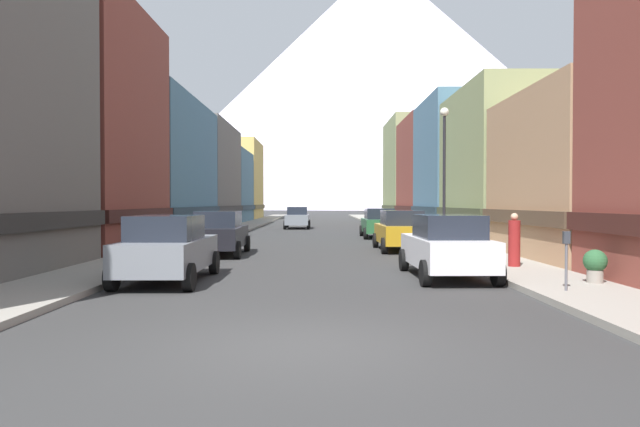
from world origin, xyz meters
name	(u,v)px	position (x,y,z in m)	size (l,w,h in m)	color
ground_plane	(304,346)	(0.00, 0.00, 0.00)	(400.00, 400.00, 0.00)	#303030
sidewalk_left	(236,229)	(-6.25, 35.00, 0.07)	(2.50, 100.00, 0.15)	gray
sidewalk_right	(399,229)	(6.25, 35.00, 0.07)	(2.50, 100.00, 0.15)	gray
storefront_left_1	(55,134)	(-11.40, 16.43, 5.14)	(8.10, 8.77, 10.63)	brown
storefront_left_2	(152,170)	(-10.51, 27.69, 4.18)	(6.32, 13.37, 8.67)	slate
storefront_left_3	(179,178)	(-12.09, 40.79, 4.30)	(9.47, 12.57, 8.92)	#66605B
storefront_left_4	(210,188)	(-11.72, 52.45, 3.70)	(8.75, 10.33, 7.69)	slate
storefront_left_5	(228,182)	(-11.63, 63.64, 4.79)	(8.55, 11.15, 9.91)	#D8B259
storefront_right_2	(532,169)	(11.35, 21.34, 3.87)	(8.00, 9.26, 8.04)	#8C9966
storefront_right_3	(492,169)	(12.21, 31.06, 4.47)	(9.72, 9.17, 9.26)	slate
storefront_right_4	(459,175)	(12.27, 40.59, 4.52)	(9.85, 9.73, 9.37)	brown
storefront_right_5	(429,173)	(11.70, 51.29, 5.25)	(8.70, 10.89, 10.84)	#8C9966
car_left_0	(169,248)	(-3.80, 6.71, 0.90)	(2.08, 4.41, 1.78)	slate
car_left_1	(220,233)	(-3.80, 14.39, 0.90)	(2.14, 4.43, 1.78)	black
car_right_0	(447,246)	(3.80, 7.48, 0.90)	(2.12, 4.43, 1.78)	silver
car_right_1	(401,230)	(3.80, 16.48, 0.90)	(2.10, 4.42, 1.78)	#B28419
car_right_2	(380,223)	(3.80, 25.67, 0.90)	(2.07, 4.40, 1.78)	#265933
car_driving_0	(298,218)	(-1.60, 37.88, 0.90)	(2.06, 4.40, 1.78)	slate
parking_meter_near	(567,252)	(5.75, 4.28, 1.01)	(0.14, 0.10, 1.33)	#595960
potted_plant_0	(596,264)	(7.00, 5.51, 0.61)	(0.56, 0.56, 0.82)	gray
potted_plant_1	(145,236)	(-7.00, 14.93, 0.73)	(0.75, 0.75, 1.05)	brown
potted_plant_2	(151,234)	(-7.00, 15.73, 0.80)	(0.76, 0.76, 1.09)	#4C4C51
pedestrian_0	(515,242)	(6.25, 9.10, 0.91)	(0.36, 0.36, 1.64)	maroon
streetlamp_right	(445,157)	(5.35, 14.87, 3.99)	(0.36, 0.36, 5.86)	black
mountain_backdrop	(382,83)	(29.11, 260.00, 58.71)	(234.27, 234.27, 117.43)	silver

